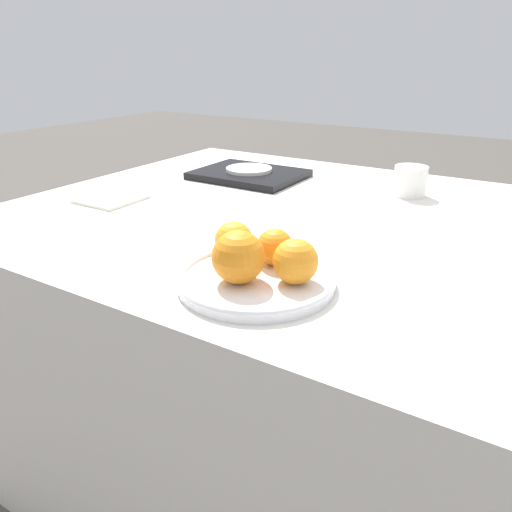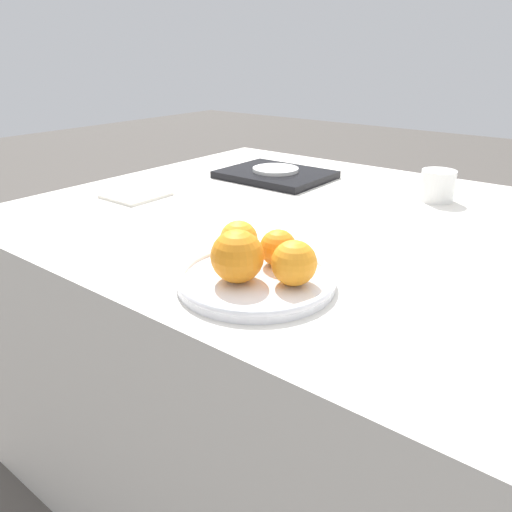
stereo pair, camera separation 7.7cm
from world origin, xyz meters
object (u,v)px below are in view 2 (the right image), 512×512
orange_1 (294,263)px  serving_tray (276,175)px  side_plate (276,170)px  fruit_platter (256,279)px  orange_2 (278,248)px  cup_1 (438,186)px  orange_3 (239,239)px  napkin (136,195)px  orange_0 (237,256)px

orange_1 → serving_tray: orange_1 is taller
orange_1 → side_plate: orange_1 is taller
fruit_platter → orange_2: bearing=89.9°
fruit_platter → orange_1: size_ratio=3.61×
cup_1 → orange_3: bearing=-101.9°
orange_3 → napkin: bearing=160.6°
orange_2 → cup_1: (0.06, 0.59, -0.01)m
fruit_platter → orange_0: size_ratio=3.08×
fruit_platter → cup_1: bearing=85.1°
fruit_platter → orange_0: orange_0 is taller
orange_0 → serving_tray: orange_0 is taller
cup_1 → napkin: (-0.61, -0.43, -0.03)m
orange_2 → cup_1: 0.59m
orange_3 → side_plate: (-0.32, 0.55, -0.02)m
fruit_platter → napkin: fruit_platter is taller
napkin → orange_2: bearing=-15.7°
fruit_platter → side_plate: 0.71m
orange_2 → orange_3: 0.07m
orange_2 → side_plate: orange_2 is taller
orange_2 → serving_tray: 0.66m
cup_1 → orange_1: bearing=-89.4°
orange_0 → orange_3: bearing=128.6°
orange_2 → orange_1: bearing=-36.0°
serving_tray → orange_2: bearing=-53.6°
serving_tray → cup_1: bearing=7.4°
side_plate → serving_tray: bearing=0.0°
fruit_platter → orange_3: (-0.07, 0.04, 0.04)m
orange_2 → napkin: (-0.55, 0.16, -0.04)m
orange_1 → orange_0: bearing=-149.6°
fruit_platter → serving_tray: fruit_platter is taller
orange_3 → cup_1: size_ratio=0.79×
orange_1 → orange_2: size_ratio=1.15×
orange_1 → cup_1: (-0.01, 0.63, -0.01)m
orange_0 → orange_1: bearing=30.4°
orange_3 → serving_tray: size_ratio=0.22×
orange_1 → serving_tray: bearing=128.2°
orange_1 → orange_3: (-0.13, 0.03, -0.00)m
orange_2 → napkin: bearing=164.3°
orange_0 → orange_1: size_ratio=1.17×
orange_2 → cup_1: bearing=84.7°
orange_1 → orange_2: 0.08m
orange_0 → side_plate: (-0.38, 0.62, -0.03)m
orange_1 → side_plate: (-0.45, 0.58, -0.02)m
side_plate → cup_1: size_ratio=1.60×
orange_0 → napkin: size_ratio=0.60×
orange_2 → serving_tray: bearing=126.4°
cup_1 → orange_2: bearing=-95.3°
napkin → orange_0: bearing=-24.2°
serving_tray → napkin: bearing=-113.5°
fruit_platter → orange_3: 0.09m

